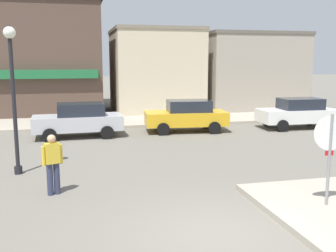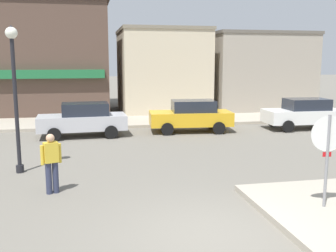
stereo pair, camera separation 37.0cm
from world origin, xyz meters
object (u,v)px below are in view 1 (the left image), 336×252
at_px(parked_car_third, 298,113).
at_px(parked_car_nearest, 78,120).
at_px(parked_car_second, 187,115).
at_px(stop_sign, 330,148).
at_px(lamp_post, 12,79).
at_px(pedestrian_crossing_near, 53,163).

bearing_deg(parked_car_third, parked_car_nearest, 179.22).
xyz_separation_m(parked_car_second, parked_car_third, (5.91, -0.37, 0.00)).
relative_size(stop_sign, parked_car_second, 0.56).
relative_size(lamp_post, pedestrian_crossing_near, 2.82).
bearing_deg(lamp_post, parked_car_second, 39.65).
xyz_separation_m(lamp_post, parked_car_nearest, (1.90, 5.69, -2.15)).
distance_m(stop_sign, parked_car_nearest, 11.98).
height_order(parked_car_third, pedestrian_crossing_near, pedestrian_crossing_near).
height_order(parked_car_second, parked_car_third, same).
distance_m(lamp_post, pedestrian_crossing_near, 3.28).
xyz_separation_m(stop_sign, parked_car_third, (5.55, 10.42, -0.71)).
distance_m(parked_car_second, parked_car_third, 5.92).
height_order(parked_car_nearest, parked_car_second, same).
distance_m(parked_car_nearest, pedestrian_crossing_near, 7.96).
xyz_separation_m(lamp_post, pedestrian_crossing_near, (1.18, -2.23, -2.09)).
bearing_deg(parked_car_second, lamp_post, -140.35).
height_order(parked_car_nearest, pedestrian_crossing_near, pedestrian_crossing_near).
distance_m(lamp_post, parked_car_third, 14.33).
xyz_separation_m(lamp_post, parked_car_second, (7.13, 5.91, -2.15)).
distance_m(stop_sign, pedestrian_crossing_near, 6.86).
bearing_deg(lamp_post, pedestrian_crossing_near, -62.11).
relative_size(parked_car_nearest, pedestrian_crossing_near, 2.53).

